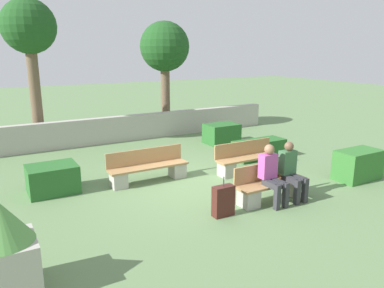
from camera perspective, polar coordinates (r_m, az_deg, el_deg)
name	(u,v)px	position (r m, az deg, el deg)	size (l,w,h in m)	color
ground_plane	(191,184)	(9.55, -0.16, -6.12)	(60.00, 60.00, 0.00)	#607F51
perimeter_wall	(120,129)	(14.09, -10.94, 2.28)	(12.91, 0.30, 0.95)	#ADA89E
bench_front	(271,187)	(8.67, 12.01, -6.36)	(1.81, 0.49, 0.83)	#A37A4C
bench_left_side	(148,169)	(9.70, -6.68, -3.84)	(2.10, 0.48, 0.83)	#A37A4C
bench_right_side	(247,161)	(10.51, 8.36, -2.53)	(1.89, 0.49, 0.83)	#A37A4C
person_seated_man	(291,168)	(8.73, 14.85, -3.60)	(0.38, 0.64, 1.31)	#333338
person_seated_woman	(271,172)	(8.34, 12.02, -4.19)	(0.38, 0.64, 1.32)	#333338
hedge_block_near_left	(222,134)	(13.63, 4.53, 1.58)	(1.16, 0.85, 0.71)	#286028
hedge_block_near_right	(53,179)	(9.50, -20.46, -5.01)	(1.13, 0.88, 0.67)	#286028
hedge_block_mid_left	(358,165)	(10.69, 23.94, -2.93)	(1.21, 0.69, 0.78)	#33702D
hedge_block_mid_right	(259,149)	(11.89, 10.17, -0.78)	(1.70, 0.67, 0.58)	#286028
planter_corner_left	(3,248)	(5.85, -26.81, -13.96)	(0.85, 0.85, 1.38)	#ADA89E
suitcase	(223,201)	(7.72, 4.79, -8.64)	(0.45, 0.21, 0.84)	#471E19
tree_leftmost	(29,32)	(13.80, -23.58, 15.40)	(1.78, 1.78, 4.95)	brown
tree_center_left	(165,49)	(15.74, -4.19, 14.27)	(2.02, 2.02, 4.46)	brown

